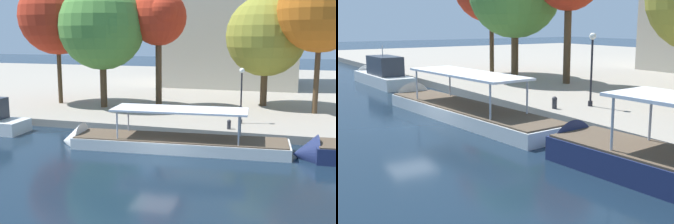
# 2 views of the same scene
# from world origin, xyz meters

# --- Properties ---
(ground_plane) EXTENTS (220.00, 220.00, 0.00)m
(ground_plane) POSITION_xyz_m (0.00, 0.00, 0.00)
(ground_plane) COLOR #142333
(dock_promenade) EXTENTS (120.00, 55.00, 0.59)m
(dock_promenade) POSITION_xyz_m (0.00, 34.04, 0.30)
(dock_promenade) COLOR gray
(dock_promenade) RESTS_ON ground_plane
(tour_boat_1) EXTENTS (15.02, 3.98, 3.81)m
(tour_boat_1) POSITION_xyz_m (-0.48, 3.05, 0.29)
(tour_boat_1) COLOR silver
(tour_boat_1) RESTS_ON ground_plane
(mooring_bollard_0) EXTENTS (0.30, 0.30, 0.70)m
(mooring_bollard_0) POSITION_xyz_m (3.17, 7.35, 0.96)
(mooring_bollard_0) COLOR #2D2D33
(mooring_bollard_0) RESTS_ON dock_promenade
(lamp_post) EXTENTS (0.39, 0.39, 4.20)m
(lamp_post) POSITION_xyz_m (3.70, 9.59, 3.16)
(lamp_post) COLOR black
(lamp_post) RESTS_ON dock_promenade
(tree_0) EXTENTS (7.25, 7.25, 11.96)m
(tree_0) POSITION_xyz_m (-14.15, 14.19, 8.95)
(tree_0) COLOR #4C3823
(tree_0) RESTS_ON dock_promenade
(tree_1) EXTENTS (7.36, 7.36, 10.17)m
(tree_1) POSITION_xyz_m (4.70, 18.01, 7.07)
(tree_1) COLOR #4C3823
(tree_1) RESTS_ON dock_promenade
(tree_2) EXTENTS (5.12, 5.18, 10.74)m
(tree_2) POSITION_xyz_m (-4.41, 14.77, 8.78)
(tree_2) COLOR #4C3823
(tree_2) RESTS_ON dock_promenade
(tree_3) EXTENTS (7.82, 7.82, 11.27)m
(tree_3) POSITION_xyz_m (-9.05, 13.14, 7.99)
(tree_3) COLOR #4C3823
(tree_3) RESTS_ON dock_promenade
(tree_5) EXTENTS (7.07, 7.07, 12.20)m
(tree_5) POSITION_xyz_m (9.33, 15.29, 9.38)
(tree_5) COLOR #4C3823
(tree_5) RESTS_ON dock_promenade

